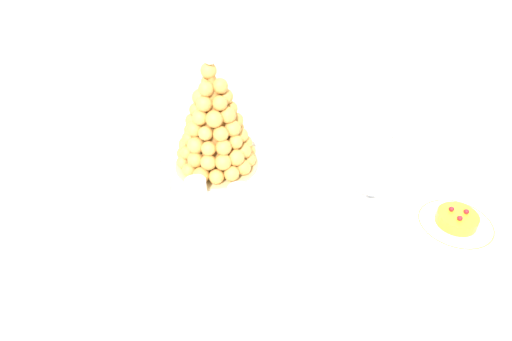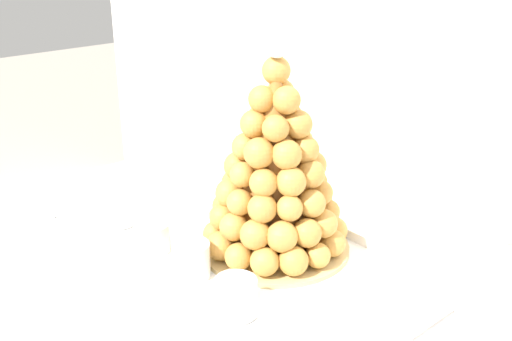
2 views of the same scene
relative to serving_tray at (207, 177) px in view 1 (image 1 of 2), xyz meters
name	(u,v)px [view 1 (image 1 of 2)]	position (x,y,z in m)	size (l,w,h in m)	color
buffet_table	(254,224)	(0.15, -0.06, -0.11)	(1.42, 0.99, 0.78)	brown
serving_tray	(207,177)	(0.00, 0.00, 0.00)	(0.65, 0.39, 0.02)	white
croquembouche	(214,125)	(0.02, 0.06, 0.15)	(0.26, 0.26, 0.38)	tan
dessert_cup_left	(118,181)	(-0.24, -0.09, 0.03)	(0.05, 0.05, 0.05)	silver
dessert_cup_mid_left	(158,187)	(-0.12, -0.10, 0.03)	(0.06, 0.06, 0.05)	silver
dessert_cup_centre	(196,189)	(-0.01, -0.10, 0.03)	(0.06, 0.06, 0.06)	silver
dessert_cup_mid_right	(239,196)	(0.12, -0.11, 0.03)	(0.06, 0.06, 0.06)	silver
dessert_cup_right	(280,197)	(0.23, -0.09, 0.03)	(0.06, 0.06, 0.05)	silver
creme_brulee_ramekin	(149,161)	(-0.20, 0.03, 0.01)	(0.08, 0.08, 0.02)	white
macaron_goblet	(377,157)	(0.49, -0.01, 0.13)	(0.14, 0.14, 0.23)	white
fruit_tart_plate	(456,221)	(0.71, -0.10, 0.01)	(0.20, 0.20, 0.05)	white
wine_glass	(154,118)	(-0.21, 0.15, 0.10)	(0.06, 0.06, 0.14)	silver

